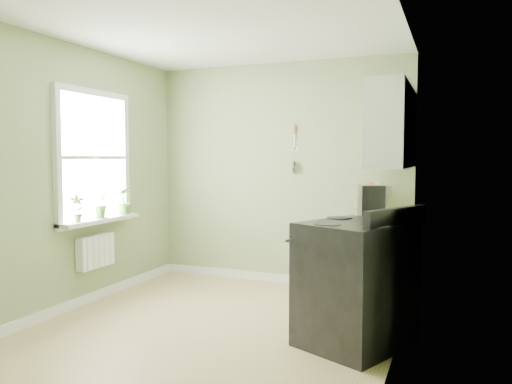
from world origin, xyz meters
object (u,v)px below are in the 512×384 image
at_px(stand_mixer, 378,205).
at_px(coffee_maker, 371,206).
at_px(kettle, 364,206).
at_px(stove, 356,283).

distance_m(stand_mixer, coffee_maker, 0.23).
bearing_deg(stand_mixer, coffee_maker, -98.70).
bearing_deg(stand_mixer, kettle, 109.45).
bearing_deg(stand_mixer, stove, -92.40).
distance_m(kettle, coffee_maker, 1.00).
height_order(kettle, coffee_maker, coffee_maker).
xyz_separation_m(stand_mixer, coffee_maker, (-0.03, -0.23, 0.01)).
xyz_separation_m(stove, coffee_maker, (0.00, 0.70, 0.57)).
xyz_separation_m(stove, stand_mixer, (0.04, 0.92, 0.56)).
height_order(stand_mixer, coffee_maker, stand_mixer).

